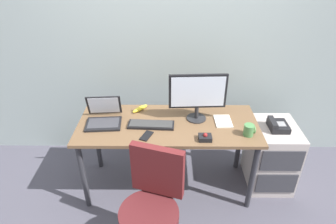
# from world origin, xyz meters

# --- Properties ---
(ground_plane) EXTENTS (8.00, 8.00, 0.00)m
(ground_plane) POSITION_xyz_m (0.00, 0.00, 0.00)
(ground_plane) COLOR #4C4A56
(back_wall) EXTENTS (6.00, 0.10, 2.80)m
(back_wall) POSITION_xyz_m (0.00, 0.69, 1.40)
(back_wall) COLOR #96A4A2
(back_wall) RESTS_ON ground
(desk) EXTENTS (1.64, 0.68, 0.76)m
(desk) POSITION_xyz_m (0.00, 0.00, 0.67)
(desk) COLOR brown
(desk) RESTS_ON ground
(file_cabinet) EXTENTS (0.42, 0.53, 0.66)m
(file_cabinet) POSITION_xyz_m (1.03, 0.08, 0.33)
(file_cabinet) COLOR #BAAEA8
(file_cabinet) RESTS_ON ground
(desk_phone) EXTENTS (0.17, 0.20, 0.09)m
(desk_phone) POSITION_xyz_m (1.02, 0.06, 0.70)
(desk_phone) COLOR black
(desk_phone) RESTS_ON file_cabinet
(office_chair) EXTENTS (0.52, 0.54, 0.95)m
(office_chair) POSITION_xyz_m (-0.11, -0.74, 0.44)
(office_chair) COLOR black
(office_chair) RESTS_ON ground
(monitor_main) EXTENTS (0.51, 0.18, 0.45)m
(monitor_main) POSITION_xyz_m (0.26, 0.08, 1.02)
(monitor_main) COLOR #262628
(monitor_main) RESTS_ON desk
(keyboard) EXTENTS (0.42, 0.16, 0.03)m
(keyboard) POSITION_xyz_m (-0.15, -0.04, 0.77)
(keyboard) COLOR black
(keyboard) RESTS_ON desk
(laptop) EXTENTS (0.33, 0.32, 0.23)m
(laptop) POSITION_xyz_m (-0.58, 0.02, 0.81)
(laptop) COLOR black
(laptop) RESTS_ON desk
(trackball_mouse) EXTENTS (0.11, 0.09, 0.07)m
(trackball_mouse) POSITION_xyz_m (0.31, -0.25, 0.78)
(trackball_mouse) COLOR black
(trackball_mouse) RESTS_ON desk
(coffee_mug) EXTENTS (0.10, 0.09, 0.10)m
(coffee_mug) POSITION_xyz_m (0.69, -0.18, 0.81)
(coffee_mug) COLOR #4A8247
(coffee_mug) RESTS_ON desk
(paper_notepad) EXTENTS (0.15, 0.21, 0.01)m
(paper_notepad) POSITION_xyz_m (0.50, 0.03, 0.76)
(paper_notepad) COLOR white
(paper_notepad) RESTS_ON desk
(cell_phone) EXTENTS (0.12, 0.16, 0.01)m
(cell_phone) POSITION_xyz_m (-0.18, -0.20, 0.76)
(cell_phone) COLOR black
(cell_phone) RESTS_ON desk
(banana) EXTENTS (0.16, 0.17, 0.04)m
(banana) POSITION_xyz_m (-0.27, 0.23, 0.78)
(banana) COLOR yellow
(banana) RESTS_ON desk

